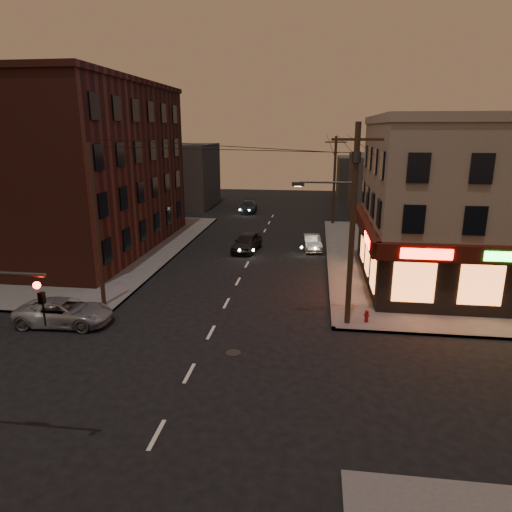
% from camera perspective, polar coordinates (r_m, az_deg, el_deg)
% --- Properties ---
extents(ground, '(120.00, 120.00, 0.00)m').
position_cam_1_polar(ground, '(19.80, -8.35, -14.31)').
color(ground, black).
rests_on(ground, ground).
extents(sidewalk_ne, '(24.00, 28.00, 0.15)m').
position_cam_1_polar(sidewalk_ne, '(39.00, 26.75, -0.59)').
color(sidewalk_ne, '#514F4C').
rests_on(sidewalk_ne, ground).
extents(sidewalk_nw, '(24.00, 28.00, 0.15)m').
position_cam_1_polar(sidewalk_nw, '(43.37, -24.72, 1.14)').
color(sidewalk_nw, '#514F4C').
rests_on(sidewalk_nw, ground).
extents(pizza_building, '(15.85, 12.85, 10.50)m').
position_cam_1_polar(pizza_building, '(32.14, 27.51, 5.83)').
color(pizza_building, gray).
rests_on(pizza_building, sidewalk_ne).
extents(brick_apartment, '(12.00, 20.00, 13.00)m').
position_cam_1_polar(brick_apartment, '(40.59, -21.53, 10.04)').
color(brick_apartment, '#4C2118').
rests_on(brick_apartment, sidewalk_nw).
extents(bg_building_ne_a, '(10.00, 12.00, 7.00)m').
position_cam_1_polar(bg_building_ne_a, '(55.56, 17.01, 8.37)').
color(bg_building_ne_a, '#3F3D3A').
rests_on(bg_building_ne_a, ground).
extents(bg_building_nw, '(9.00, 10.00, 8.00)m').
position_cam_1_polar(bg_building_nw, '(61.44, -9.66, 9.92)').
color(bg_building_nw, '#3F3D3A').
rests_on(bg_building_nw, ground).
extents(bg_building_ne_b, '(8.00, 8.00, 6.00)m').
position_cam_1_polar(bg_building_ne_b, '(69.15, 13.51, 9.48)').
color(bg_building_ne_b, '#3F3D3A').
rests_on(bg_building_ne_b, ground).
extents(utility_pole_main, '(4.20, 0.44, 10.00)m').
position_cam_1_polar(utility_pole_main, '(22.69, 11.75, 4.96)').
color(utility_pole_main, '#382619').
rests_on(utility_pole_main, sidewalk_ne).
extents(utility_pole_far, '(0.26, 0.26, 9.00)m').
position_cam_1_polar(utility_pole_far, '(48.77, 9.76, 9.26)').
color(utility_pole_far, '#382619').
rests_on(utility_pole_far, sidewalk_ne).
extents(utility_pole_west, '(0.24, 0.24, 9.00)m').
position_cam_1_polar(utility_pole_west, '(26.32, -19.27, 3.38)').
color(utility_pole_west, '#382619').
rests_on(utility_pole_west, sidewalk_nw).
extents(suv_cross, '(4.94, 2.43, 1.35)m').
position_cam_1_polar(suv_cross, '(25.77, -22.82, -6.48)').
color(suv_cross, gray).
rests_on(suv_cross, ground).
extents(sedan_near, '(2.36, 4.65, 1.52)m').
position_cam_1_polar(sedan_near, '(37.92, -1.14, 1.75)').
color(sedan_near, black).
rests_on(sedan_near, ground).
extents(sedan_mid, '(1.82, 3.96, 1.26)m').
position_cam_1_polar(sedan_mid, '(38.63, 7.00, 1.70)').
color(sedan_mid, slate).
rests_on(sedan_mid, ground).
extents(sedan_far, '(2.18, 4.80, 1.36)m').
position_cam_1_polar(sedan_far, '(56.12, -0.95, 6.20)').
color(sedan_far, '#192332').
rests_on(sedan_far, ground).
extents(fire_hydrant, '(0.30, 0.30, 0.67)m').
position_cam_1_polar(fire_hydrant, '(24.47, 13.67, -7.23)').
color(fire_hydrant, maroon).
rests_on(fire_hydrant, sidewalk_ne).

